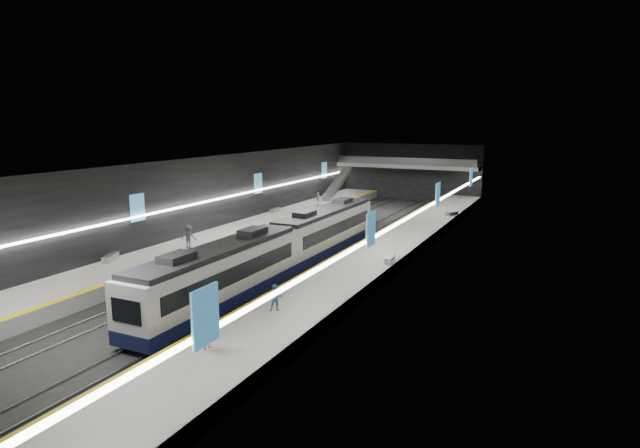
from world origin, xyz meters
The scene contains 26 objects.
ground centered at (0.00, 0.00, 0.00)m, with size 70.00×70.00×0.00m, color black.
ceiling centered at (0.00, 0.00, 8.00)m, with size 20.00×70.00×0.04m, color beige.
wall_left centered at (-10.00, 0.00, 4.00)m, with size 0.04×70.00×8.00m, color black.
wall_right centered at (10.00, 0.00, 4.00)m, with size 0.04×70.00×8.00m, color black.
wall_back centered at (0.00, 35.00, 4.00)m, with size 20.00×0.04×8.00m, color black.
platform_left centered at (-7.50, 0.00, 0.50)m, with size 5.00×70.00×1.00m, color slate.
tile_surface_left centered at (-7.50, 0.00, 1.01)m, with size 5.00×70.00×0.02m, color #A0A09C.
tactile_strip_left centered at (-5.30, 0.00, 1.02)m, with size 0.60×70.00×0.02m, color yellow.
platform_right centered at (7.50, 0.00, 0.50)m, with size 5.00×70.00×1.00m, color slate.
tile_surface_right centered at (7.50, 0.00, 1.01)m, with size 5.00×70.00×0.02m, color #A0A09C.
tactile_strip_right centered at (5.30, 0.00, 1.02)m, with size 0.60×70.00×0.02m, color yellow.
rails centered at (0.00, 0.00, 0.06)m, with size 6.52×70.00×0.12m.
train centered at (2.50, -6.65, 2.20)m, with size 2.69×30.04×3.60m.
ad_posters centered at (0.00, 1.00, 4.50)m, with size 19.94×53.50×2.20m.
cove_light_left centered at (-9.80, 0.00, 3.80)m, with size 0.25×68.60×0.12m, color white.
cove_light_right centered at (9.80, 0.00, 3.80)m, with size 0.25×68.60×0.12m, color white.
mezzanine_bridge centered at (0.00, 32.93, 5.04)m, with size 20.00×3.00×1.50m.
escalator centered at (-7.50, 26.00, 2.90)m, with size 1.20×8.00×0.60m, color #99999E.
bench_left_near centered at (-9.50, -11.48, 1.24)m, with size 0.55×2.00×0.49m, color #99999E.
bench_left_far centered at (-9.23, 12.35, 1.22)m, with size 0.50×1.80×0.44m, color #99999E.
bench_right_near centered at (9.50, -2.64, 1.21)m, with size 0.49×1.75×0.43m, color #99999E.
bench_right_far centered at (9.50, 18.92, 1.20)m, with size 0.46×1.65×0.40m, color #99999E.
passenger_right_a centered at (6.81, -21.04, 1.84)m, with size 0.62×0.40×1.69m, color #CA4B62.
passenger_right_b centered at (7.17, -15.38, 1.77)m, with size 0.75×0.58×1.54m, color #5086AE.
passenger_left_a centered at (-6.59, 18.23, 1.85)m, with size 0.99×0.41×1.70m, color beige.
passenger_left_b centered at (-6.74, -5.80, 1.98)m, with size 1.27×0.73×1.96m, color #414148.
Camera 1 is at (21.56, -39.61, 11.48)m, focal length 30.00 mm.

